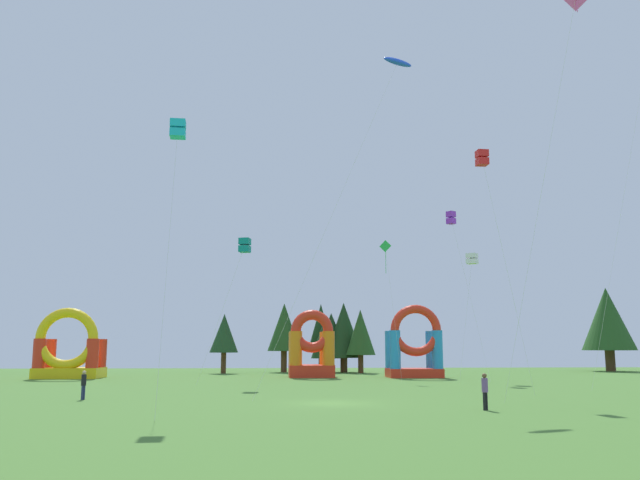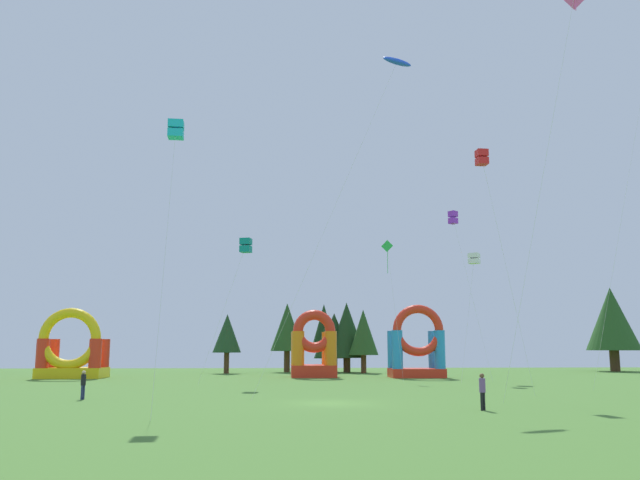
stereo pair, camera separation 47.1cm
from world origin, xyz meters
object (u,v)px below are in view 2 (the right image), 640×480
(inflatable_orange_dome, at_px, (417,350))
(kite_red_box, at_px, (482,158))
(kite_white_box, at_px, (474,259))
(kite_cyan_box, at_px, (176,130))
(kite_purple_box, at_px, (453,218))
(kite_teal_box, at_px, (246,246))
(person_left_edge, at_px, (482,388))
(kite_green_diamond, at_px, (388,249))
(person_near_camera, at_px, (83,382))
(inflatable_blue_arch, at_px, (314,353))
(inflatable_red_slide, at_px, (72,354))
(kite_blue_parafoil, at_px, (397,62))

(inflatable_orange_dome, bearing_deg, kite_red_box, -91.19)
(kite_white_box, relative_size, kite_red_box, 0.74)
(kite_cyan_box, bearing_deg, kite_white_box, 47.28)
(kite_purple_box, height_order, kite_teal_box, kite_purple_box)
(kite_red_box, relative_size, inflatable_orange_dome, 2.20)
(kite_teal_box, height_order, kite_red_box, kite_red_box)
(kite_teal_box, bearing_deg, kite_white_box, 15.85)
(kite_white_box, bearing_deg, inflatable_orange_dome, 125.69)
(kite_cyan_box, distance_m, kite_white_box, 34.44)
(kite_purple_box, bearing_deg, person_left_edge, -102.79)
(kite_purple_box, xyz_separation_m, kite_green_diamond, (-6.21, 0.26, -2.97))
(kite_purple_box, relative_size, kite_green_diamond, 1.24)
(kite_white_box, relative_size, inflatable_orange_dome, 1.62)
(kite_green_diamond, bearing_deg, person_near_camera, -135.11)
(kite_teal_box, bearing_deg, inflatable_blue_arch, 65.38)
(person_left_edge, height_order, inflatable_orange_dome, inflatable_orange_dome)
(kite_purple_box, xyz_separation_m, inflatable_orange_dome, (-2.72, 4.96, -12.25))
(inflatable_blue_arch, bearing_deg, inflatable_red_slide, -176.93)
(kite_purple_box, distance_m, person_left_edge, 32.43)
(kite_teal_box, relative_size, inflatable_red_slide, 1.76)
(kite_green_diamond, distance_m, inflatable_orange_dome, 10.97)
(person_near_camera, distance_m, inflatable_orange_dome, 35.64)
(person_near_camera, xyz_separation_m, inflatable_blue_arch, (14.51, 27.42, 1.41))
(inflatable_blue_arch, bearing_deg, kite_green_diamond, -44.06)
(inflatable_red_slide, bearing_deg, kite_white_box, -9.64)
(kite_blue_parafoil, relative_size, kite_red_box, 1.42)
(inflatable_orange_dome, bearing_deg, person_near_camera, -133.72)
(inflatable_red_slide, bearing_deg, person_near_camera, -71.41)
(kite_cyan_box, bearing_deg, kite_purple_box, 50.35)
(kite_red_box, bearing_deg, kite_teal_box, 140.84)
(kite_blue_parafoil, distance_m, kite_green_diamond, 21.79)
(kite_blue_parafoil, relative_size, person_left_edge, 12.84)
(kite_teal_box, height_order, person_near_camera, kite_teal_box)
(person_left_edge, bearing_deg, inflatable_blue_arch, 65.65)
(kite_blue_parafoil, xyz_separation_m, person_near_camera, (-18.77, -1.60, -20.62))
(kite_red_box, xyz_separation_m, person_near_camera, (-24.09, -1.11, -14.01))
(person_near_camera, bearing_deg, inflatable_blue_arch, 177.12)
(kite_purple_box, bearing_deg, inflatable_orange_dome, 118.76)
(kite_teal_box, bearing_deg, kite_green_diamond, 29.03)
(kite_blue_parafoil, distance_m, kite_red_box, 8.49)
(person_left_edge, height_order, inflatable_red_slide, inflatable_red_slide)
(kite_purple_box, bearing_deg, kite_cyan_box, -129.65)
(kite_cyan_box, bearing_deg, kite_red_box, 19.45)
(kite_teal_box, relative_size, kite_red_box, 0.75)
(person_near_camera, bearing_deg, kite_green_diamond, 159.90)
(kite_purple_box, xyz_separation_m, inflatable_red_slide, (-36.13, 5.40, -12.65))
(kite_purple_box, distance_m, inflatable_red_slide, 38.66)
(kite_cyan_box, distance_m, inflatable_blue_arch, 36.04)
(kite_blue_parafoil, relative_size, inflatable_red_slide, 3.32)
(kite_green_diamond, bearing_deg, kite_white_box, -9.23)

